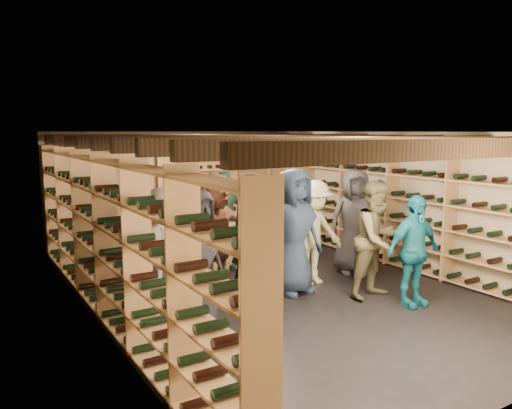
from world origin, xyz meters
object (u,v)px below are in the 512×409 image
Objects in this scene: person_6 at (294,232)px; person_12 at (354,221)px; person_10 at (223,219)px; person_8 at (266,227)px; person_5 at (215,231)px; person_7 at (294,225)px; person_9 at (165,249)px; person_1 at (254,238)px; crate_stack_right at (221,250)px; person_0 at (195,262)px; person_2 at (377,239)px; person_3 at (313,232)px; crate_stack_left at (220,245)px; crate_loose at (237,253)px; person_11 at (284,218)px; person_4 at (413,251)px.

person_6 is 1.05× the size of person_12.
person_8 is at bearing -11.65° from person_10.
person_7 is (1.79, 0.42, -0.15)m from person_5.
person_10 is (1.62, 1.39, 0.04)m from person_9.
person_1 is 1.24m from person_9.
person_7 is at bearing -5.78° from person_5.
person_1 is at bearing -102.11° from crate_stack_right.
person_12 is at bearing -38.06° from crate_stack_right.
person_8 is at bearing 64.89° from person_1.
person_0 is 1.06× the size of person_9.
person_9 is (-2.80, 1.15, -0.02)m from person_2.
person_12 reaches higher than person_3.
person_5 is 1.01× the size of person_12.
person_2 is at bearing -47.19° from person_6.
person_5 is at bearing -120.68° from crate_stack_left.
person_2 is (1.24, -2.54, 0.52)m from crate_stack_right.
person_10 is at bearing 117.02° from person_3.
person_5 is at bearing -99.57° from person_10.
person_7 is at bearing -61.42° from crate_loose.
person_11 is (2.93, 1.39, -0.06)m from person_9.
person_12 is (0.45, -1.42, 0.11)m from person_11.
person_4 is 1.04× the size of person_8.
person_11 is at bearing 24.18° from person_10.
person_0 reaches higher than person_7.
crate_stack_right is at bearing 108.27° from person_2.
person_0 reaches higher than person_2.
person_7 is (1.23, -0.53, 0.33)m from crate_stack_left.
person_12 is (1.14, -0.98, 0.15)m from person_8.
person_8 is (1.25, 0.51, -0.16)m from person_5.
person_1 is 0.84m from person_5.
person_0 is 0.95× the size of person_6.
person_6 is at bearing -96.02° from person_11.
person_2 is 1.15× the size of person_8.
crate_stack_left is 0.48× the size of person_12.
crate_stack_right is 0.41× the size of person_3.
person_1 is 1.11× the size of person_3.
person_2 is 1.07m from person_3.
person_5 is (-0.20, 0.81, -0.01)m from person_1.
crate_stack_right is (0.01, 0.00, -0.08)m from crate_stack_left.
person_1 is 1.09× the size of person_9.
person_8 is (0.36, 1.32, -0.19)m from person_6.
person_9 is (-2.78, -0.87, 0.09)m from person_7.
person_5 is 1.03× the size of person_10.
person_2 reaches higher than crate_stack_left.
person_3 is 0.59m from person_6.
crate_stack_right is at bearing 42.86° from person_9.
person_5 is at bearing -170.09° from person_12.
person_1 is at bearing -79.80° from person_10.
person_3 is at bearing -84.16° from crate_loose.
person_3 reaches higher than person_7.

